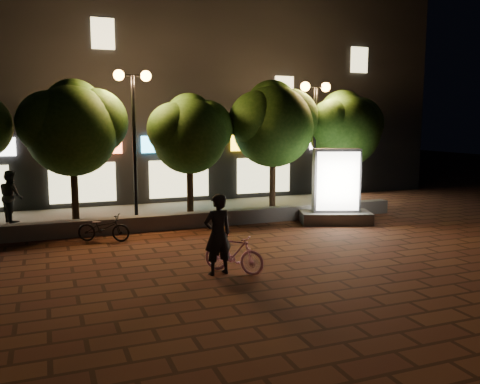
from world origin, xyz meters
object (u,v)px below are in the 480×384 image
ad_kiosk (336,193)px  tree_mid (190,131)px  street_lamp_left (133,107)px  tree_far_right (345,126)px  street_lamp_right (315,113)px  scooter_parked (104,228)px  pedestrian (11,196)px  tree_left (73,125)px  scooter_pink (234,254)px  tree_right (274,121)px  rider (218,234)px

ad_kiosk → tree_mid: bearing=150.2°
tree_mid → street_lamp_left: street_lamp_left is taller
tree_far_right → street_lamp_left: (-8.55, -0.26, 0.66)m
tree_far_right → ad_kiosk: size_ratio=1.77×
street_lamp_left → street_lamp_right: size_ratio=1.04×
street_lamp_left → scooter_parked: (-1.34, -2.20, -3.62)m
ad_kiosk → pedestrian: (-10.62, 3.91, -0.07)m
tree_left → tree_mid: 4.00m
tree_mid → scooter_pink: size_ratio=2.92×
street_lamp_right → scooter_pink: street_lamp_right is taller
tree_right → rider: size_ratio=2.65×
tree_right → scooter_parked: tree_right is taller
scooter_parked → scooter_pink: bearing=-126.0°
scooter_pink → tree_mid: bearing=39.8°
scooter_parked → rider: bearing=-129.8°
scooter_parked → tree_mid: bearing=-30.1°
tree_mid → ad_kiosk: 5.64m
tree_left → tree_far_right: 10.50m
tree_mid → tree_far_right: 6.50m
street_lamp_left → ad_kiosk: size_ratio=1.93×
tree_right → ad_kiosk: tree_right is taller
tree_right → ad_kiosk: size_ratio=1.88×
tree_right → rider: 8.59m
tree_mid → scooter_parked: bearing=-144.0°
tree_far_right → scooter_parked: (-9.90, -2.46, -2.96)m
ad_kiosk → street_lamp_right: bearing=79.7°
tree_right → ad_kiosk: (1.22, -2.59, -2.51)m
street_lamp_right → scooter_parked: street_lamp_right is taller
tree_right → street_lamp_left: (-5.36, -0.26, 0.46)m
tree_far_right → ad_kiosk: tree_far_right is taller
tree_left → ad_kiosk: tree_left is taller
tree_right → street_lamp_left: 5.38m
street_lamp_left → scooter_pink: bearing=-79.9°
tree_right → tree_far_right: size_ratio=1.06×
tree_far_right → ad_kiosk: (-1.98, -2.59, -2.31)m
tree_mid → pedestrian: size_ratio=2.48×
tree_mid → tree_right: (3.31, 0.00, 0.35)m
tree_mid → rider: tree_mid is taller
tree_mid → pedestrian: (-6.09, 1.32, -2.23)m
tree_mid → scooter_pink: (-0.88, -6.81, -2.75)m
ad_kiosk → scooter_pink: 6.89m
street_lamp_left → rider: (0.78, -6.53, -3.07)m
pedestrian → ad_kiosk: bearing=-132.6°
street_lamp_left → scooter_pink: 7.55m
tree_far_right → scooter_parked: 10.62m
street_lamp_left → ad_kiosk: street_lamp_left is taller
tree_right → scooter_parked: size_ratio=3.24×
rider → tree_far_right: bearing=-148.2°
street_lamp_right → scooter_pink: (-5.83, -6.55, -3.43)m
tree_mid → street_lamp_left: 2.22m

